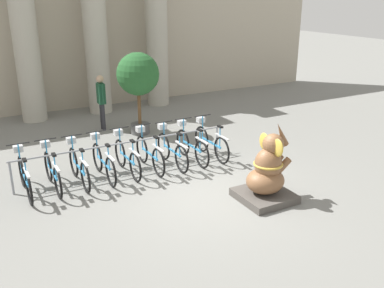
% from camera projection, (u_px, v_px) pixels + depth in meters
% --- Properties ---
extents(ground_plane, '(60.00, 60.00, 0.00)m').
position_uv_depth(ground_plane, '(207.00, 194.00, 9.25)').
color(ground_plane, slate).
extents(building_facade, '(20.00, 0.20, 6.00)m').
position_uv_depth(building_facade, '(87.00, 25.00, 15.35)').
color(building_facade, '#B2A893').
rests_on(building_facade, ground_plane).
extents(column_left, '(1.01, 1.01, 5.16)m').
position_uv_depth(column_left, '(26.00, 41.00, 13.63)').
color(column_left, '#ADA899').
rests_on(column_left, ground_plane).
extents(column_middle, '(1.01, 1.01, 5.16)m').
position_uv_depth(column_middle, '(96.00, 38.00, 14.65)').
color(column_middle, '#ADA899').
rests_on(column_middle, ground_plane).
extents(column_right, '(1.01, 1.01, 5.16)m').
position_uv_depth(column_right, '(157.00, 35.00, 15.68)').
color(column_right, '#ADA899').
rests_on(column_right, ground_plane).
extents(bike_rack, '(5.23, 0.05, 0.77)m').
position_uv_depth(bike_rack, '(125.00, 147.00, 10.15)').
color(bike_rack, gray).
rests_on(bike_rack, ground_plane).
extents(bicycle_0, '(0.48, 1.72, 1.03)m').
position_uv_depth(bicycle_0, '(25.00, 177.00, 9.08)').
color(bicycle_0, black).
rests_on(bicycle_0, ground_plane).
extents(bicycle_1, '(0.48, 1.72, 1.03)m').
position_uv_depth(bicycle_1, '(52.00, 171.00, 9.35)').
color(bicycle_1, black).
rests_on(bicycle_1, ground_plane).
extents(bicycle_2, '(0.48, 1.72, 1.03)m').
position_uv_depth(bicycle_2, '(79.00, 166.00, 9.61)').
color(bicycle_2, black).
rests_on(bicycle_2, ground_plane).
extents(bicycle_3, '(0.48, 1.72, 1.03)m').
position_uv_depth(bicycle_3, '(103.00, 161.00, 9.89)').
color(bicycle_3, black).
rests_on(bicycle_3, ground_plane).
extents(bicycle_4, '(0.48, 1.72, 1.03)m').
position_uv_depth(bicycle_4, '(127.00, 157.00, 10.15)').
color(bicycle_4, black).
rests_on(bicycle_4, ground_plane).
extents(bicycle_5, '(0.48, 1.72, 1.03)m').
position_uv_depth(bicycle_5, '(149.00, 153.00, 10.41)').
color(bicycle_5, black).
rests_on(bicycle_5, ground_plane).
extents(bicycle_6, '(0.48, 1.72, 1.03)m').
position_uv_depth(bicycle_6, '(172.00, 150.00, 10.62)').
color(bicycle_6, black).
rests_on(bicycle_6, ground_plane).
extents(bicycle_7, '(0.48, 1.72, 1.03)m').
position_uv_depth(bicycle_7, '(191.00, 145.00, 10.91)').
color(bicycle_7, black).
rests_on(bicycle_7, ground_plane).
extents(bicycle_8, '(0.48, 1.72, 1.03)m').
position_uv_depth(bicycle_8, '(211.00, 142.00, 11.18)').
color(bicycle_8, black).
rests_on(bicycle_8, ground_plane).
extents(elephant_statue, '(1.07, 1.07, 1.67)m').
position_uv_depth(elephant_statue, '(267.00, 174.00, 8.82)').
color(elephant_statue, '#4C4742').
rests_on(elephant_statue, ground_plane).
extents(person_pedestrian, '(0.23, 0.47, 1.73)m').
position_uv_depth(person_pedestrian, '(101.00, 97.00, 13.18)').
color(person_pedestrian, '#28282D').
rests_on(person_pedestrian, ground_plane).
extents(potted_tree, '(1.27, 1.27, 2.47)m').
position_uv_depth(potted_tree, '(138.00, 77.00, 12.59)').
color(potted_tree, '#4C4C4C').
rests_on(potted_tree, ground_plane).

